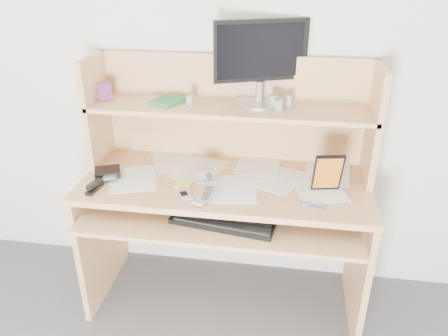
# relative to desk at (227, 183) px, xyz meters

# --- Properties ---
(back_wall) EXTENTS (3.60, 0.04, 2.50)m
(back_wall) POSITION_rel_desk_xyz_m (0.00, 0.24, 0.56)
(back_wall) COLOR silver
(back_wall) RESTS_ON floor
(desk) EXTENTS (1.40, 0.70, 1.30)m
(desk) POSITION_rel_desk_xyz_m (0.00, 0.00, 0.00)
(desk) COLOR tan
(desk) RESTS_ON floor
(paper_clutter) EXTENTS (1.32, 0.54, 0.01)m
(paper_clutter) POSITION_rel_desk_xyz_m (0.00, -0.08, 0.06)
(paper_clutter) COLOR silver
(paper_clutter) RESTS_ON desk
(keyboard) EXTENTS (0.49, 0.24, 0.03)m
(keyboard) POSITION_rel_desk_xyz_m (0.03, -0.30, -0.03)
(keyboard) COLOR black
(keyboard) RESTS_ON desk
(tv_remote) EXTENTS (0.11, 0.18, 0.02)m
(tv_remote) POSITION_rel_desk_xyz_m (-0.05, -0.26, 0.07)
(tv_remote) COLOR #979792
(tv_remote) RESTS_ON paper_clutter
(flip_phone) EXTENTS (0.09, 0.10, 0.02)m
(flip_phone) POSITION_rel_desk_xyz_m (-0.16, -0.27, 0.07)
(flip_phone) COLOR #BBBBBE
(flip_phone) RESTS_ON paper_clutter
(stapler) EXTENTS (0.05, 0.12, 0.04)m
(stapler) POSITION_rel_desk_xyz_m (-0.59, -0.27, 0.08)
(stapler) COLOR black
(stapler) RESTS_ON paper_clutter
(wallet) EXTENTS (0.15, 0.14, 0.03)m
(wallet) POSITION_rel_desk_xyz_m (-0.58, -0.12, 0.08)
(wallet) COLOR black
(wallet) RESTS_ON paper_clutter
(sticky_note_pad) EXTENTS (0.07, 0.07, 0.01)m
(sticky_note_pad) POSITION_rel_desk_xyz_m (-0.19, -0.16, 0.06)
(sticky_note_pad) COLOR yellow
(sticky_note_pad) RESTS_ON desk
(digital_camera) EXTENTS (0.09, 0.05, 0.05)m
(digital_camera) POSITION_rel_desk_xyz_m (-0.10, -0.09, 0.09)
(digital_camera) COLOR #A6A6A8
(digital_camera) RESTS_ON paper_clutter
(game_case) EXTENTS (0.13, 0.04, 0.19)m
(game_case) POSITION_rel_desk_xyz_m (0.48, -0.12, 0.16)
(game_case) COLOR black
(game_case) RESTS_ON paper_clutter
(blue_pen) EXTENTS (0.12, 0.06, 0.01)m
(blue_pen) POSITION_rel_desk_xyz_m (0.42, -0.26, 0.07)
(blue_pen) COLOR #1829B4
(blue_pen) RESTS_ON paper_clutter
(card_box) EXTENTS (0.07, 0.05, 0.09)m
(card_box) POSITION_rel_desk_xyz_m (-0.63, 0.06, 0.43)
(card_box) COLOR #A71A16
(card_box) RESTS_ON desk
(shelf_book) EXTENTS (0.19, 0.21, 0.02)m
(shelf_book) POSITION_rel_desk_xyz_m (-0.31, 0.08, 0.40)
(shelf_book) COLOR #35864F
(shelf_book) RESTS_ON desk
(chip_stack_a) EXTENTS (0.04, 0.04, 0.05)m
(chip_stack_a) POSITION_rel_desk_xyz_m (-0.19, 0.04, 0.41)
(chip_stack_a) COLOR black
(chip_stack_a) RESTS_ON desk
(chip_stack_b) EXTENTS (0.05, 0.05, 0.07)m
(chip_stack_b) POSITION_rel_desk_xyz_m (0.21, 0.07, 0.42)
(chip_stack_b) COLOR silver
(chip_stack_b) RESTS_ON desk
(chip_stack_c) EXTENTS (0.05, 0.05, 0.06)m
(chip_stack_c) POSITION_rel_desk_xyz_m (0.24, 0.03, 0.41)
(chip_stack_c) COLOR black
(chip_stack_c) RESTS_ON desk
(chip_stack_d) EXTENTS (0.04, 0.04, 0.06)m
(chip_stack_d) POSITION_rel_desk_xyz_m (0.28, 0.09, 0.42)
(chip_stack_d) COLOR silver
(chip_stack_d) RESTS_ON desk
(monitor) EXTENTS (0.44, 0.24, 0.40)m
(monitor) POSITION_rel_desk_xyz_m (0.14, 0.14, 0.60)
(monitor) COLOR #B1B1B6
(monitor) RESTS_ON desk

